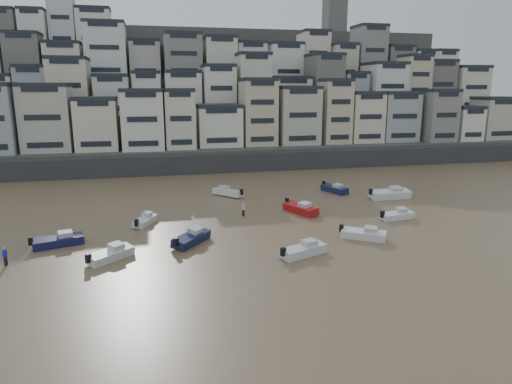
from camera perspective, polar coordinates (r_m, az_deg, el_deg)
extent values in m
cube|color=#38383A|center=(87.09, -4.74, 3.64)|extent=(140.00, 3.00, 3.50)
cube|color=#4C4C47|center=(94.69, -2.36, 4.58)|extent=(140.00, 14.00, 4.00)
cube|color=#4C4C47|center=(106.04, -3.59, 7.11)|extent=(140.00, 14.00, 10.00)
cube|color=#4C4C47|center=(117.53, -4.60, 9.62)|extent=(140.00, 14.00, 18.00)
cube|color=#4C4C47|center=(129.25, -5.44, 11.69)|extent=(140.00, 16.00, 26.00)
cube|color=#4C4C47|center=(143.10, -6.24, 12.99)|extent=(140.00, 18.00, 32.00)
cube|color=#66635E|center=(153.39, 9.84, 22.27)|extent=(6.00, 6.00, 18.00)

